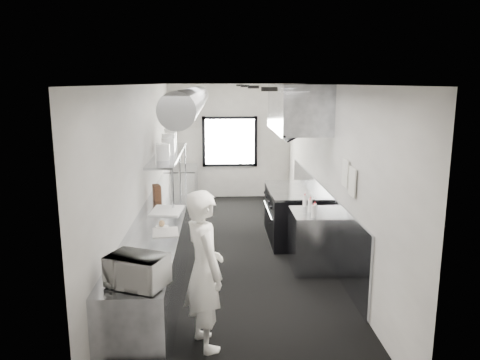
{
  "coord_description": "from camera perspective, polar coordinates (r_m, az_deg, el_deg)",
  "views": [
    {
      "loc": [
        -0.29,
        -7.46,
        2.83
      ],
      "look_at": [
        0.05,
        -0.2,
        1.31
      ],
      "focal_mm": 34.89,
      "sensor_mm": 36.0,
      "label": 1
    }
  ],
  "objects": [
    {
      "name": "hvac_duct",
      "position": [
        7.88,
        -5.78,
        9.74
      ],
      "size": [
        0.4,
        6.4,
        0.4
      ],
      "primitive_type": "cylinder",
      "rotation": [
        1.57,
        0.0,
        0.0
      ],
      "color": "gray",
      "rests_on": "ceiling"
    },
    {
      "name": "pastry",
      "position": [
        6.44,
        -9.55,
        -5.25
      ],
      "size": [
        0.09,
        0.09,
        0.09
      ],
      "primitive_type": "sphere",
      "color": "tan",
      "rests_on": "small_plate"
    },
    {
      "name": "wall_left",
      "position": [
        7.69,
        -11.72,
        0.87
      ],
      "size": [
        0.02,
        8.0,
        2.8
      ],
      "primitive_type": "cube",
      "color": "silver",
      "rests_on": "floor"
    },
    {
      "name": "prep_counter",
      "position": [
        7.41,
        -9.31,
        -7.07
      ],
      "size": [
        0.7,
        6.0,
        0.9
      ],
      "primitive_type": "cube",
      "color": "gray",
      "rests_on": "floor"
    },
    {
      "name": "squeeze_bottle_c",
      "position": [
        7.16,
        8.53,
        -3.17
      ],
      "size": [
        0.07,
        0.07,
        0.18
      ],
      "primitive_type": "cylinder",
      "rotation": [
        0.0,
        0.0,
        0.18
      ],
      "color": "silver",
      "rests_on": "bottle_station"
    },
    {
      "name": "microwave",
      "position": [
        4.68,
        -12.49,
        -10.75
      ],
      "size": [
        0.62,
        0.56,
        0.31
      ],
      "primitive_type": "imported",
      "rotation": [
        0.0,
        0.0,
        -0.4
      ],
      "color": "silver",
      "rests_on": "prep_counter"
    },
    {
      "name": "line_cook",
      "position": [
        5.07,
        -4.39,
        -10.9
      ],
      "size": [
        0.64,
        0.75,
        1.75
      ],
      "primitive_type": "imported",
      "rotation": [
        0.0,
        0.0,
        1.98
      ],
      "color": "white",
      "rests_on": "floor"
    },
    {
      "name": "newspaper",
      "position": [
        6.23,
        -9.1,
        -6.32
      ],
      "size": [
        0.38,
        0.46,
        0.01
      ],
      "primitive_type": "cube",
      "rotation": [
        0.0,
        0.0,
        0.13
      ],
      "color": "silver",
      "rests_on": "prep_counter"
    },
    {
      "name": "plate_stack_d",
      "position": [
        9.28,
        -8.49,
        5.07
      ],
      "size": [
        0.26,
        0.26,
        0.37
      ],
      "primitive_type": "cylinder",
      "rotation": [
        0.0,
        0.0,
        -0.06
      ],
      "color": "white",
      "rests_on": "pass_shelf"
    },
    {
      "name": "deli_tub_a",
      "position": [
        5.38,
        -13.43,
        -8.93
      ],
      "size": [
        0.18,
        0.18,
        0.11
      ],
      "primitive_type": "cylinder",
      "rotation": [
        0.0,
        0.0,
        -0.19
      ],
      "color": "beige",
      "rests_on": "prep_counter"
    },
    {
      "name": "far_work_table",
      "position": [
        10.96,
        -7.15,
        -0.8
      ],
      "size": [
        0.7,
        1.2,
        0.9
      ],
      "primitive_type": "cube",
      "color": "gray",
      "rests_on": "floor"
    },
    {
      "name": "squeeze_bottle_e",
      "position": [
        7.45,
        7.93,
        -2.55
      ],
      "size": [
        0.07,
        0.07,
        0.19
      ],
      "primitive_type": "cylinder",
      "rotation": [
        0.0,
        0.0,
        0.05
      ],
      "color": "silver",
      "rests_on": "bottle_station"
    },
    {
      "name": "wall_front",
      "position": [
        3.76,
        1.95,
        -10.56
      ],
      "size": [
        3.0,
        0.02,
        2.8
      ],
      "primitive_type": "cube",
      "color": "silver",
      "rests_on": "floor"
    },
    {
      "name": "plate_stack_a",
      "position": [
        7.81,
        -9.43,
        3.41
      ],
      "size": [
        0.29,
        0.29,
        0.27
      ],
      "primitive_type": "cylinder",
      "rotation": [
        0.0,
        0.0,
        0.31
      ],
      "color": "white",
      "rests_on": "pass_shelf"
    },
    {
      "name": "floor",
      "position": [
        7.99,
        -0.46,
        -8.92
      ],
      "size": [
        3.0,
        8.0,
        0.01
      ],
      "primitive_type": "cube",
      "color": "black",
      "rests_on": "ground"
    },
    {
      "name": "bottle_station",
      "position": [
        7.31,
        8.87,
        -7.31
      ],
      "size": [
        0.65,
        0.8,
        0.9
      ],
      "primitive_type": "cube",
      "color": "gray",
      "rests_on": "floor"
    },
    {
      "name": "service_window",
      "position": [
        11.52,
        -1.25,
        4.71
      ],
      "size": [
        1.36,
        0.05,
        1.25
      ],
      "color": "white",
      "rests_on": "wall_back"
    },
    {
      "name": "wall_cladding",
      "position": [
        8.28,
        9.76,
        -4.32
      ],
      "size": [
        0.03,
        5.5,
        1.1
      ],
      "primitive_type": "cube",
      "color": "gray",
      "rests_on": "wall_right"
    },
    {
      "name": "knife_block",
      "position": [
        7.92,
        -10.13,
        -1.52
      ],
      "size": [
        0.18,
        0.25,
        0.25
      ],
      "primitive_type": "cube",
      "rotation": [
        0.0,
        0.0,
        0.33
      ],
      "color": "brown",
      "rests_on": "prep_counter"
    },
    {
      "name": "range",
      "position": [
        8.6,
        6.29,
        -4.17
      ],
      "size": [
        0.88,
        1.6,
        0.94
      ],
      "color": "black",
      "rests_on": "floor"
    },
    {
      "name": "deli_tub_b",
      "position": [
        5.45,
        -13.73,
        -8.66
      ],
      "size": [
        0.18,
        0.18,
        0.1
      ],
      "primitive_type": "cylinder",
      "rotation": [
        0.0,
        0.0,
        0.22
      ],
      "color": "beige",
      "rests_on": "prep_counter"
    },
    {
      "name": "squeeze_bottle_d",
      "position": [
        7.26,
        8.59,
        -2.97
      ],
      "size": [
        0.06,
        0.06,
        0.19
      ],
      "primitive_type": "cylinder",
      "rotation": [
        0.0,
        0.0,
        0.02
      ],
      "color": "silver",
      "rests_on": "bottle_station"
    },
    {
      "name": "wall_back",
      "position": [
        11.55,
        -1.26,
        4.73
      ],
      "size": [
        3.0,
        0.02,
        2.8
      ],
      "primitive_type": "cube",
      "color": "silver",
      "rests_on": "floor"
    },
    {
      "name": "cutting_board",
      "position": [
        7.24,
        -8.94,
        -3.7
      ],
      "size": [
        0.5,
        0.64,
        0.02
      ],
      "primitive_type": "cube",
      "rotation": [
        0.0,
        0.0,
        -0.09
      ],
      "color": "silver",
      "rests_on": "prep_counter"
    },
    {
      "name": "squeeze_bottle_b",
      "position": [
        7.03,
        9.13,
        -3.53
      ],
      "size": [
        0.07,
        0.07,
        0.17
      ],
      "primitive_type": "cylinder",
      "rotation": [
        0.0,
        0.0,
        -0.26
      ],
      "color": "silver",
      "rests_on": "bottle_station"
    },
    {
      "name": "notice_sheet_a",
      "position": [
        6.62,
        12.76,
        0.83
      ],
      "size": [
        0.02,
        0.28,
        0.38
      ],
      "primitive_type": "cube",
      "color": "white",
      "rests_on": "wall_right"
    },
    {
      "name": "plate_stack_c",
      "position": [
        8.67,
        -8.72,
        4.52
      ],
      "size": [
        0.3,
        0.3,
        0.35
      ],
      "primitive_type": "cylinder",
      "rotation": [
        0.0,
        0.0,
        0.24
      ],
      "color": "white",
      "rests_on": "pass_shelf"
    },
    {
      "name": "plate_stack_b",
      "position": [
        8.36,
        -8.78,
        4.07
      ],
      "size": [
        0.24,
        0.24,
        0.3
      ],
      "primitive_type": "cylinder",
      "rotation": [
        0.0,
        0.0,
        -0.03
      ],
      "color": "white",
      "rests_on": "pass_shelf"
    },
    {
      "name": "ceiling",
      "position": [
        7.47,
        -0.5,
        11.61
      ],
      "size": [
        3.0,
        8.0,
        0.01
      ],
      "primitive_type": "cube",
      "color": "beige",
      "rests_on": "wall_back"
    },
    {
      "name": "squeeze_bottle_a",
      "position": [
        6.87,
        8.96,
        -3.81
      ],
      "size": [
        0.07,
        0.07,
        0.19
      ],
      "primitive_type": "cylinder",
      "rotation": [
        0.0,
        0.0,
        -0.08
      ],
      "color": "silver",
      "rests_on": "bottle_station"
    },
    {
      "name": "pass_shelf",
      "position": [
        8.61,
        -8.7,
        3.05
      ],
      "size": [
        0.45,
        3.0,
        0.68
      ],
      "color": "gray",
      "rests_on": "prep_counter"
    },
    {
      "name": "wall_right",
      "position": [
        7.81,
        10.59,
        1.08
      ],
      "size": [
        0.02,
        8.0,
        2.8
      ],
      "primitive_type": "cube",
      "color": "silver",
      "rests_on": "floor"
    },
    {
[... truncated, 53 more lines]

